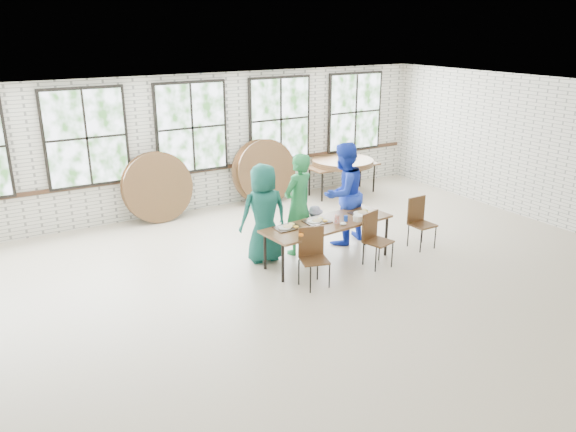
# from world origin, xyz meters

# --- Properties ---
(room) EXTENTS (12.00, 12.00, 12.00)m
(room) POSITION_xyz_m (0.00, 4.44, 1.83)
(room) COLOR #BEAD97
(room) RESTS_ON ground
(dining_table) EXTENTS (2.47, 1.03, 0.74)m
(dining_table) POSITION_xyz_m (0.88, 0.52, 0.69)
(dining_table) COLOR brown
(dining_table) RESTS_ON ground
(chair_near_left) EXTENTS (0.52, 0.51, 0.95)m
(chair_near_left) POSITION_xyz_m (0.17, -0.08, 0.56)
(chair_near_left) COLOR #4E311A
(chair_near_left) RESTS_ON ground
(chair_near_right) EXTENTS (0.51, 0.50, 0.95)m
(chair_near_right) POSITION_xyz_m (1.50, 0.02, 0.56)
(chair_near_right) COLOR #4E311A
(chair_near_right) RESTS_ON ground
(chair_spare) EXTENTS (0.43, 0.41, 0.95)m
(chair_spare) POSITION_xyz_m (2.78, 0.27, 0.56)
(chair_spare) COLOR #4E311A
(chair_spare) RESTS_ON ground
(adult_teal) EXTENTS (0.91, 0.64, 1.75)m
(adult_teal) POSITION_xyz_m (-0.03, 1.17, 0.88)
(adult_teal) COLOR #17584E
(adult_teal) RESTS_ON ground
(adult_green) EXTENTS (0.78, 0.64, 1.86)m
(adult_green) POSITION_xyz_m (0.68, 1.17, 0.93)
(adult_green) COLOR #228343
(adult_green) RESTS_ON ground
(toddler) EXTENTS (0.59, 0.42, 0.83)m
(toddler) POSITION_xyz_m (1.04, 1.17, 0.42)
(toddler) COLOR #1D1749
(toddler) RESTS_ON ground
(adult_blue) EXTENTS (1.09, 0.94, 1.94)m
(adult_blue) POSITION_xyz_m (1.67, 1.17, 0.97)
(adult_blue) COLOR #1B38C1
(adult_blue) RESTS_ON ground
(storage_table) EXTENTS (1.81, 0.78, 0.74)m
(storage_table) POSITION_xyz_m (3.59, 3.80, 0.69)
(storage_table) COLOR brown
(storage_table) RESTS_ON ground
(tabletop_clutter) EXTENTS (1.99, 0.57, 0.11)m
(tabletop_clutter) POSITION_xyz_m (0.99, 0.49, 0.77)
(tabletop_clutter) COLOR black
(tabletop_clutter) RESTS_ON dining_table
(round_tops_stacked) EXTENTS (1.50, 1.50, 0.13)m
(round_tops_stacked) POSITION_xyz_m (3.59, 3.80, 0.80)
(round_tops_stacked) COLOR brown
(round_tops_stacked) RESTS_ON storage_table
(round_tops_leaning) EXTENTS (4.12, 0.47, 1.48)m
(round_tops_leaning) POSITION_xyz_m (0.35, 4.19, 0.73)
(round_tops_leaning) COLOR brown
(round_tops_leaning) RESTS_ON ground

